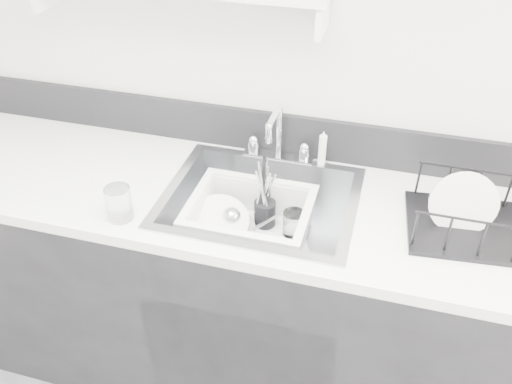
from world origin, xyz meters
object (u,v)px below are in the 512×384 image
(wash_tub, at_px, (250,222))
(dish_rack, at_px, (480,212))
(counter_run, at_px, (260,294))
(sink, at_px, (260,219))

(wash_tub, bearing_deg, dish_rack, 3.58)
(wash_tub, relative_size, dish_rack, 0.99)
(counter_run, distance_m, wash_tub, 0.37)
(sink, relative_size, wash_tub, 1.58)
(sink, distance_m, dish_rack, 0.70)
(counter_run, distance_m, sink, 0.37)
(wash_tub, bearing_deg, sink, 42.33)
(sink, xyz_separation_m, wash_tub, (-0.03, -0.03, 0.00))
(counter_run, distance_m, dish_rack, 0.86)
(sink, xyz_separation_m, dish_rack, (0.68, 0.02, 0.16))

